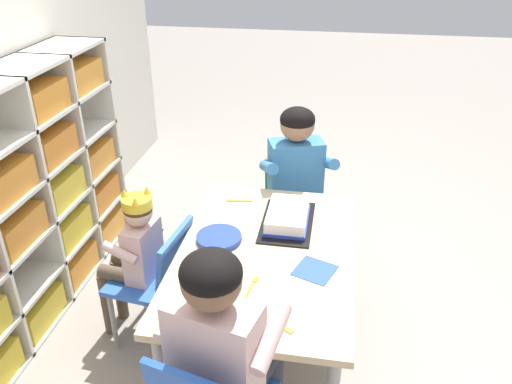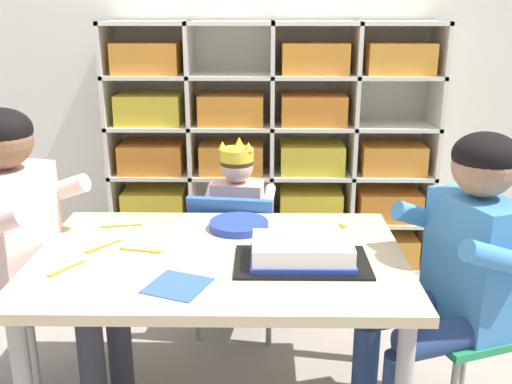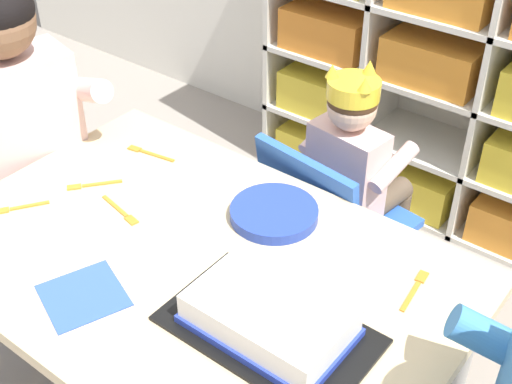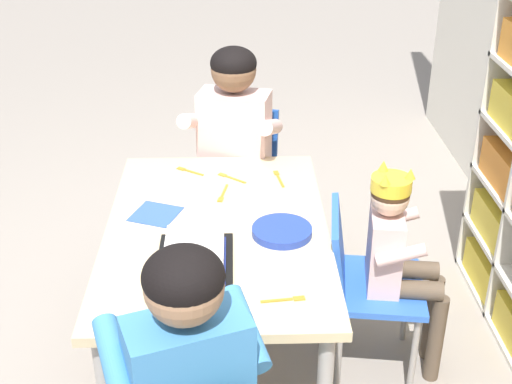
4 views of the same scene
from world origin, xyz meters
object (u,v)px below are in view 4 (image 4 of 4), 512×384
fork_beside_plate_stack (279,178)px  fork_scattered_mid_table (223,194)px  classroom_chair_adult_side (238,173)px  guest_at_table_side (183,368)px  classroom_chair_blue (363,278)px  activity_table (217,243)px  fork_by_napkin (188,171)px  birthday_cake_on_tray (194,261)px  fork_at_table_front_edge (286,300)px  adult_helper_seated (231,143)px  fork_near_child_seat (230,178)px  child_with_crown (398,249)px  paper_plate_stack (282,231)px

fork_beside_plate_stack → fork_scattered_mid_table: 0.26m
classroom_chair_adult_side → guest_at_table_side: (1.46, -0.15, 0.16)m
classroom_chair_blue → fork_beside_plate_stack: bearing=43.2°
activity_table → fork_by_napkin: (-0.45, -0.12, 0.06)m
activity_table → birthday_cake_on_tray: size_ratio=2.86×
fork_beside_plate_stack → classroom_chair_adult_side: bearing=-164.8°
fork_by_napkin → fork_at_table_front_edge: same height
classroom_chair_blue → fork_scattered_mid_table: (-0.27, -0.51, 0.21)m
birthday_cake_on_tray → activity_table: bearing=165.6°
adult_helper_seated → fork_near_child_seat: (0.23, -0.00, -0.05)m
fork_by_napkin → fork_at_table_front_edge: 0.94m
birthday_cake_on_tray → fork_scattered_mid_table: birthday_cake_on_tray is taller
fork_near_child_seat → fork_beside_plate_stack: size_ratio=0.79×
birthday_cake_on_tray → guest_at_table_side: bearing=-0.7°
child_with_crown → birthday_cake_on_tray: 0.75m
fork_beside_plate_stack → classroom_chair_blue: bearing=26.1°
adult_helper_seated → fork_by_napkin: bearing=-122.8°
classroom_chair_blue → activity_table: bearing=95.2°
birthday_cake_on_tray → fork_beside_plate_stack: 0.71m
fork_beside_plate_stack → child_with_crown: bearing=34.3°
child_with_crown → paper_plate_stack: bearing=100.0°
classroom_chair_blue → adult_helper_seated: (-0.64, -0.48, 0.26)m
fork_scattered_mid_table → birthday_cake_on_tray: bearing=-178.2°
child_with_crown → fork_scattered_mid_table: bearing=73.2°
classroom_chair_adult_side → fork_at_table_front_edge: classroom_chair_adult_side is taller
birthday_cake_on_tray → paper_plate_stack: size_ratio=1.97×
activity_table → fork_by_napkin: bearing=-164.7°
fork_near_child_seat → fork_scattered_mid_table: same height
adult_helper_seated → birthday_cake_on_tray: adult_helper_seated is taller
child_with_crown → fork_scattered_mid_table: (-0.28, -0.62, 0.08)m
activity_table → fork_near_child_seat: (-0.39, 0.05, 0.06)m
fork_near_child_seat → fork_beside_plate_stack: (0.01, 0.19, 0.00)m
birthday_cake_on_tray → fork_near_child_seat: 0.66m
classroom_chair_blue → child_with_crown: 0.17m
fork_beside_plate_stack → fork_at_table_front_edge: (0.81, -0.03, 0.00)m
child_with_crown → classroom_chair_adult_side: 0.95m
birthday_cake_on_tray → fork_at_table_front_edge: 0.33m
classroom_chair_adult_side → adult_helper_seated: (0.11, -0.03, 0.20)m
classroom_chair_adult_side → guest_at_table_side: 1.48m
adult_helper_seated → guest_at_table_side: size_ratio=1.05×
adult_helper_seated → fork_near_child_seat: adult_helper_seated is taller
child_with_crown → fork_scattered_mid_table: 0.69m
paper_plate_stack → fork_at_table_front_edge: paper_plate_stack is taller
classroom_chair_blue → fork_at_table_front_edge: classroom_chair_blue is taller
child_with_crown → classroom_chair_blue: bearing=90.7°
adult_helper_seated → paper_plate_stack: adult_helper_seated is taller
activity_table → adult_helper_seated: (-0.62, 0.05, 0.12)m
child_with_crown → paper_plate_stack: (0.02, -0.41, 0.09)m
classroom_chair_adult_side → birthday_cake_on_tray: classroom_chair_adult_side is taller
classroom_chair_adult_side → fork_by_napkin: (0.28, -0.20, 0.15)m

